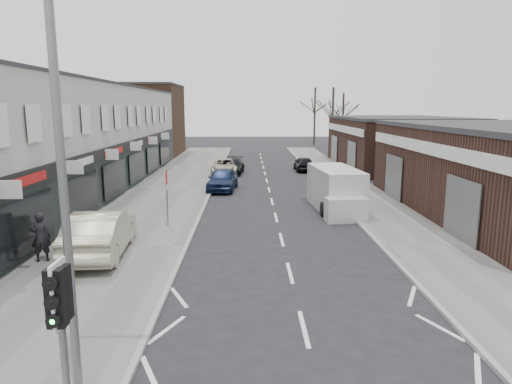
{
  "coord_description": "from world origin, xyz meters",
  "views": [
    {
      "loc": [
        -1.4,
        -8.82,
        5.58
      ],
      "look_at": [
        -1.14,
        7.2,
        2.6
      ],
      "focal_mm": 32.0,
      "sensor_mm": 36.0,
      "label": 1
    }
  ],
  "objects_px": {
    "sedan_on_pavement": "(101,232)",
    "parked_car_right_b": "(304,164)",
    "street_lamp": "(71,163)",
    "parked_car_left_c": "(225,167)",
    "warning_sign": "(167,182)",
    "parked_car_right_a": "(332,192)",
    "pedestrian": "(41,237)",
    "white_van": "(336,190)",
    "traffic_light": "(60,310)",
    "parked_car_left_a": "(223,179)",
    "parked_car_left_b": "(232,166)"
  },
  "relations": [
    {
      "from": "traffic_light",
      "to": "warning_sign",
      "type": "xyz_separation_m",
      "value": [
        -0.76,
        14.02,
        -0.21
      ]
    },
    {
      "from": "parked_car_left_b",
      "to": "parked_car_left_c",
      "type": "relative_size",
      "value": 0.95
    },
    {
      "from": "white_van",
      "to": "parked_car_left_b",
      "type": "height_order",
      "value": "white_van"
    },
    {
      "from": "parked_car_right_b",
      "to": "pedestrian",
      "type": "bearing_deg",
      "value": 62.72
    },
    {
      "from": "parked_car_left_b",
      "to": "parked_car_right_b",
      "type": "height_order",
      "value": "parked_car_right_b"
    },
    {
      "from": "parked_car_left_a",
      "to": "sedan_on_pavement",
      "type": "bearing_deg",
      "value": -99.6
    },
    {
      "from": "warning_sign",
      "to": "pedestrian",
      "type": "relative_size",
      "value": 1.49
    },
    {
      "from": "parked_car_left_c",
      "to": "parked_car_right_b",
      "type": "relative_size",
      "value": 1.23
    },
    {
      "from": "parked_car_left_b",
      "to": "parked_car_left_a",
      "type": "bearing_deg",
      "value": -87.86
    },
    {
      "from": "parked_car_left_c",
      "to": "parked_car_right_a",
      "type": "xyz_separation_m",
      "value": [
        6.9,
        -12.22,
        0.06
      ]
    },
    {
      "from": "traffic_light",
      "to": "white_van",
      "type": "xyz_separation_m",
      "value": [
        7.8,
        17.77,
        -1.33
      ]
    },
    {
      "from": "street_lamp",
      "to": "white_van",
      "type": "distance_m",
      "value": 18.69
    },
    {
      "from": "white_van",
      "to": "parked_car_right_b",
      "type": "bearing_deg",
      "value": 84.55
    },
    {
      "from": "parked_car_right_a",
      "to": "sedan_on_pavement",
      "type": "bearing_deg",
      "value": 39.09
    },
    {
      "from": "street_lamp",
      "to": "warning_sign",
      "type": "bearing_deg",
      "value": 92.84
    },
    {
      "from": "white_van",
      "to": "traffic_light",
      "type": "bearing_deg",
      "value": -118.78
    },
    {
      "from": "white_van",
      "to": "parked_car_left_b",
      "type": "xyz_separation_m",
      "value": [
        -6.2,
        14.02,
        -0.44
      ]
    },
    {
      "from": "traffic_light",
      "to": "pedestrian",
      "type": "height_order",
      "value": "traffic_light"
    },
    {
      "from": "parked_car_left_a",
      "to": "parked_car_left_b",
      "type": "height_order",
      "value": "parked_car_left_a"
    },
    {
      "from": "parked_car_left_a",
      "to": "parked_car_right_a",
      "type": "height_order",
      "value": "parked_car_left_a"
    },
    {
      "from": "white_van",
      "to": "parked_car_left_a",
      "type": "relative_size",
      "value": 1.37
    },
    {
      "from": "traffic_light",
      "to": "parked_car_right_b",
      "type": "distance_m",
      "value": 34.37
    },
    {
      "from": "sedan_on_pavement",
      "to": "parked_car_left_a",
      "type": "xyz_separation_m",
      "value": [
        3.77,
        14.16,
        -0.22
      ]
    },
    {
      "from": "sedan_on_pavement",
      "to": "parked_car_right_b",
      "type": "bearing_deg",
      "value": -118.57
    },
    {
      "from": "traffic_light",
      "to": "parked_car_left_c",
      "type": "distance_m",
      "value": 31.62
    },
    {
      "from": "traffic_light",
      "to": "white_van",
      "type": "relative_size",
      "value": 0.51
    },
    {
      "from": "street_lamp",
      "to": "parked_car_left_c",
      "type": "distance_m",
      "value": 30.62
    },
    {
      "from": "pedestrian",
      "to": "parked_car_left_c",
      "type": "distance_m",
      "value": 23.18
    },
    {
      "from": "parked_car_left_c",
      "to": "parked_car_right_b",
      "type": "distance_m",
      "value": 7.14
    },
    {
      "from": "white_van",
      "to": "parked_car_left_c",
      "type": "height_order",
      "value": "white_van"
    },
    {
      "from": "street_lamp",
      "to": "parked_car_left_a",
      "type": "height_order",
      "value": "street_lamp"
    },
    {
      "from": "parked_car_left_a",
      "to": "parked_car_left_c",
      "type": "height_order",
      "value": "parked_car_left_a"
    },
    {
      "from": "traffic_light",
      "to": "parked_car_right_a",
      "type": "distance_m",
      "value": 20.95
    },
    {
      "from": "white_van",
      "to": "parked_car_right_a",
      "type": "height_order",
      "value": "white_van"
    },
    {
      "from": "warning_sign",
      "to": "parked_car_right_b",
      "type": "height_order",
      "value": "warning_sign"
    },
    {
      "from": "warning_sign",
      "to": "parked_car_right_a",
      "type": "bearing_deg",
      "value": 31.55
    },
    {
      "from": "warning_sign",
      "to": "parked_car_right_a",
      "type": "distance_m",
      "value": 10.27
    },
    {
      "from": "traffic_light",
      "to": "parked_car_right_b",
      "type": "height_order",
      "value": "traffic_light"
    },
    {
      "from": "sedan_on_pavement",
      "to": "parked_car_left_b",
      "type": "distance_m",
      "value": 22.4
    },
    {
      "from": "parked_car_left_c",
      "to": "parked_car_right_a",
      "type": "distance_m",
      "value": 14.03
    },
    {
      "from": "street_lamp",
      "to": "parked_car_right_b",
      "type": "relative_size",
      "value": 2.1
    },
    {
      "from": "white_van",
      "to": "parked_car_right_a",
      "type": "bearing_deg",
      "value": 81.24
    },
    {
      "from": "pedestrian",
      "to": "parked_car_left_a",
      "type": "relative_size",
      "value": 0.41
    },
    {
      "from": "traffic_light",
      "to": "parked_car_right_a",
      "type": "xyz_separation_m",
      "value": [
        7.9,
        19.33,
        -1.7
      ]
    },
    {
      "from": "sedan_on_pavement",
      "to": "parked_car_right_b",
      "type": "distance_m",
      "value": 25.82
    },
    {
      "from": "traffic_light",
      "to": "parked_car_left_c",
      "type": "xyz_separation_m",
      "value": [
        1.0,
        31.55,
        -1.76
      ]
    },
    {
      "from": "parked_car_right_a",
      "to": "pedestrian",
      "type": "bearing_deg",
      "value": 36.55
    },
    {
      "from": "white_van",
      "to": "pedestrian",
      "type": "bearing_deg",
      "value": -149.56
    },
    {
      "from": "white_van",
      "to": "parked_car_left_b",
      "type": "relative_size",
      "value": 1.37
    },
    {
      "from": "traffic_light",
      "to": "white_van",
      "type": "distance_m",
      "value": 19.45
    }
  ]
}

